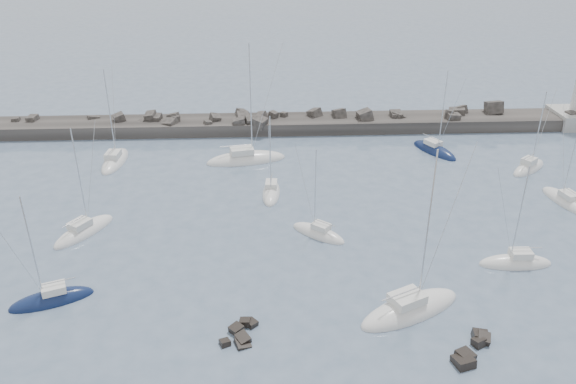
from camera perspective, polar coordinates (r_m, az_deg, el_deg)
The scene contains 15 objects.
ground at distance 52.46m, azimuth -0.24°, elevation -8.13°, with size 400.00×400.00×0.00m, color slate.
rock_cluster_near at distance 45.61m, azimuth -4.72°, elevation -14.25°, with size 3.13×3.60×1.25m.
rock_cluster_far at distance 46.15m, azimuth 18.07°, elevation -15.26°, with size 3.88×4.27×1.53m.
breakwater at distance 86.49m, azimuth -6.22°, elevation 6.42°, with size 115.00×7.11×5.23m.
sailboat_0 at distance 78.12m, azimuth -17.16°, elevation 2.97°, with size 3.24×8.60×13.41m.
sailboat_1 at distance 52.87m, azimuth -22.85°, elevation -10.06°, with size 7.21×4.49×11.12m.
sailboat_2 at distance 62.09m, azimuth -20.00°, elevation -3.81°, with size 6.11×7.79×12.27m.
sailboat_3 at distance 75.35m, azimuth -4.29°, elevation 3.27°, with size 11.09×5.21×16.81m.
sailboat_4 at distance 58.11m, azimuth 3.11°, elevation -4.25°, with size 6.11×5.56×10.17m.
sailboat_5 at distance 66.29m, azimuth -1.72°, elevation -0.09°, with size 2.58×6.81×10.71m.
sailboat_6 at distance 48.84m, azimuth 12.29°, elevation -11.63°, with size 10.22×7.06×15.64m.
sailboat_7 at distance 80.75m, azimuth 14.63°, elevation 4.07°, with size 5.86×8.07×12.49m.
sailboat_8 at distance 57.57m, azimuth 22.10°, elevation -6.72°, with size 6.96×2.33×11.13m.
sailboat_9 at distance 71.76m, azimuth 26.33°, elevation -0.87°, with size 3.85×7.71×11.70m.
sailboat_11 at distance 78.98m, azimuth 23.25°, elevation 2.21°, with size 6.71×6.03×11.26m.
Camera 1 is at (-1.84, -43.09, 29.86)m, focal length 35.00 mm.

